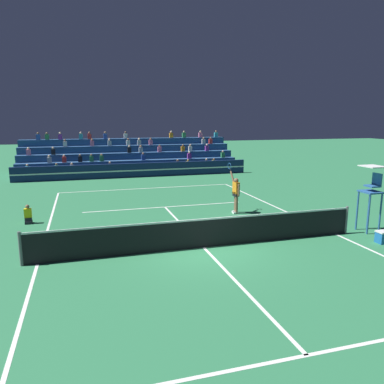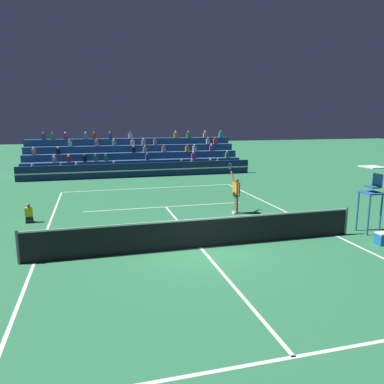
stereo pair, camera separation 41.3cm
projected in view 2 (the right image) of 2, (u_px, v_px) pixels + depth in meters
name	position (u px, v px, depth m)	size (l,w,h in m)	color
ground_plane	(200.00, 248.00, 13.27)	(120.00, 120.00, 0.00)	#2D7A4C
court_lines	(200.00, 247.00, 13.27)	(11.10, 23.90, 0.01)	white
tennis_net	(201.00, 233.00, 13.16)	(12.00, 0.10, 1.10)	slate
sponsor_banner_wall	(140.00, 170.00, 29.10)	(18.00, 0.26, 1.10)	navy
bleacher_stand	(134.00, 159.00, 32.61)	(17.98, 4.75, 3.38)	navy
umpire_chair	(372.00, 190.00, 14.72)	(0.76, 0.84, 2.67)	#285699
ball_kid_courtside	(29.00, 215.00, 16.41)	(0.30, 0.36, 0.84)	black
tennis_player	(236.00, 193.00, 17.88)	(0.32, 1.15, 2.43)	brown
tennis_ball	(250.00, 228.00, 15.50)	(0.07, 0.07, 0.07)	#C6DB33
equipment_cooler	(383.00, 238.00, 13.56)	(0.50, 0.38, 0.45)	#1E66B2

